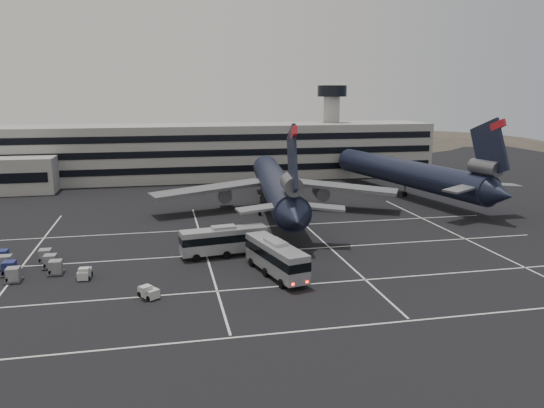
{
  "coord_description": "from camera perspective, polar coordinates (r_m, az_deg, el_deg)",
  "views": [
    {
      "loc": [
        -11.71,
        -67.2,
        22.35
      ],
      "look_at": [
        5.21,
        12.63,
        5.0
      ],
      "focal_mm": 35.0,
      "sensor_mm": 36.0,
      "label": 1
    }
  ],
  "objects": [
    {
      "name": "trijet_main",
      "position": [
        98.43,
        0.45,
        2.0
      ],
      "size": [
        47.14,
        57.68,
        18.08
      ],
      "rotation": [
        0.0,
        0.0,
        -0.12
      ],
      "color": "black",
      "rests_on": "ground"
    },
    {
      "name": "tug_b",
      "position": [
        60.79,
        -13.07,
        -9.2
      ],
      "size": [
        2.56,
        2.81,
        1.56
      ],
      "rotation": [
        0.0,
        0.0,
        0.59
      ],
      "color": "beige",
      "rests_on": "ground"
    },
    {
      "name": "terminal",
      "position": [
        139.47,
        -8.33,
        5.53
      ],
      "size": [
        125.0,
        26.0,
        24.0
      ],
      "color": "gray",
      "rests_on": "ground"
    },
    {
      "name": "hills",
      "position": [
        241.51,
        -4.79,
        3.77
      ],
      "size": [
        352.0,
        180.0,
        44.0
      ],
      "color": "#38332B",
      "rests_on": "ground"
    },
    {
      "name": "tug_a",
      "position": [
        68.88,
        -19.53,
        -7.05
      ],
      "size": [
        1.64,
        2.52,
        1.54
      ],
      "rotation": [
        0.0,
        0.0,
        -0.08
      ],
      "color": "beige",
      "rests_on": "ground"
    },
    {
      "name": "lane_markings",
      "position": [
        72.61,
        -1.35,
        -5.92
      ],
      "size": [
        90.0,
        55.62,
        0.01
      ],
      "color": "silver",
      "rests_on": "ground"
    },
    {
      "name": "bus_far",
      "position": [
        73.65,
        -5.19,
        -3.82
      ],
      "size": [
        12.34,
        4.49,
        4.26
      ],
      "rotation": [
        0.0,
        0.0,
        1.71
      ],
      "color": "#919498",
      "rests_on": "ground"
    },
    {
      "name": "uld_cluster",
      "position": [
        74.78,
        -24.93,
        -5.85
      ],
      "size": [
        10.29,
        10.67,
        1.78
      ],
      "rotation": [
        0.0,
        0.0,
        0.39
      ],
      "color": "#2D2D30",
      "rests_on": "ground"
    },
    {
      "name": "trijet_far",
      "position": [
        117.15,
        14.47,
        3.32
      ],
      "size": [
        20.05,
        57.44,
        18.08
      ],
      "rotation": [
        0.0,
        0.0,
        0.19
      ],
      "color": "black",
      "rests_on": "ground"
    },
    {
      "name": "ground",
      "position": [
        71.78,
        -1.99,
        -6.15
      ],
      "size": [
        260.0,
        260.0,
        0.0
      ],
      "primitive_type": "plane",
      "color": "black",
      "rests_on": "ground"
    },
    {
      "name": "bus_near",
      "position": [
        65.76,
        0.42,
        -5.63
      ],
      "size": [
        5.8,
        12.9,
        4.44
      ],
      "rotation": [
        0.0,
        0.0,
        0.24
      ],
      "color": "#919498",
      "rests_on": "ground"
    }
  ]
}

